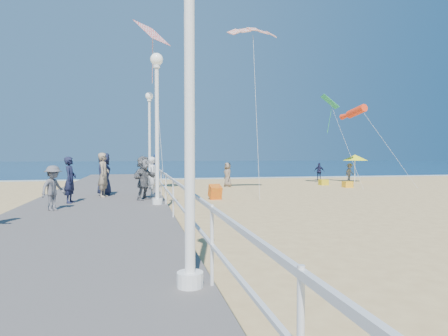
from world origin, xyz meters
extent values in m
plane|color=#D7B470|center=(0.00, 0.00, 0.00)|extent=(160.00, 160.00, 0.00)
cube|color=#0B2646|center=(0.00, 65.00, 0.01)|extent=(160.00, 90.00, 0.05)
cube|color=silver|center=(0.00, 20.50, 0.03)|extent=(160.00, 1.20, 0.04)
cube|color=#67615D|center=(-7.50, 0.00, 0.20)|extent=(5.00, 44.00, 0.40)
cube|color=white|center=(-5.05, 0.00, 1.45)|extent=(0.05, 42.00, 0.06)
cube|color=white|center=(-5.05, 0.00, 0.95)|extent=(0.05, 42.00, 0.04)
cylinder|color=white|center=(-5.35, -9.00, 0.50)|extent=(0.36, 0.36, 0.20)
cylinder|color=white|center=(-5.35, -9.00, 2.85)|extent=(0.14, 0.14, 4.70)
cylinder|color=white|center=(-5.35, 0.00, 0.50)|extent=(0.36, 0.36, 0.20)
cylinder|color=white|center=(-5.35, 0.00, 2.85)|extent=(0.14, 0.14, 4.70)
sphere|color=white|center=(-5.35, 0.00, 5.50)|extent=(0.44, 0.44, 0.44)
cylinder|color=white|center=(-5.35, 9.00, 0.50)|extent=(0.36, 0.36, 0.20)
cylinder|color=white|center=(-5.35, 9.00, 2.85)|extent=(0.14, 0.14, 4.70)
sphere|color=white|center=(-5.35, 9.00, 5.50)|extent=(0.44, 0.44, 0.44)
imported|color=silver|center=(-5.40, 2.99, 1.23)|extent=(0.42, 0.62, 1.66)
imported|color=#3164B8|center=(-5.25, 3.14, 1.72)|extent=(0.38, 0.47, 0.95)
imported|color=#161931|center=(-8.43, 1.05, 1.24)|extent=(0.48, 0.66, 1.69)
imported|color=#57575C|center=(-8.64, -0.88, 1.11)|extent=(0.95, 1.06, 1.42)
imported|color=#181C35|center=(-7.44, 3.59, 1.32)|extent=(0.66, 0.95, 1.84)
imported|color=slate|center=(-5.81, 1.53, 1.26)|extent=(1.31, 1.60, 1.72)
imported|color=gray|center=(-7.41, 2.90, 1.32)|extent=(0.56, 0.74, 1.84)
imported|color=#5E5E63|center=(10.55, 14.74, 0.72)|extent=(1.07, 0.87, 1.44)
imported|color=#1A1C3A|center=(8.78, 16.50, 0.73)|extent=(0.89, 0.81, 1.45)
imported|color=#7D6A56|center=(-0.16, 11.61, 0.81)|extent=(0.63, 0.86, 1.62)
cube|color=red|center=(-2.40, 4.51, 0.30)|extent=(0.61, 0.76, 0.74)
cylinder|color=white|center=(10.55, 13.95, 0.90)|extent=(0.05, 0.05, 1.80)
cone|color=#FCFF1A|center=(10.55, 13.95, 1.91)|extent=(1.90, 1.90, 0.45)
cube|color=#FFAB1A|center=(7.39, 9.46, 0.20)|extent=(0.55, 0.55, 0.40)
cube|color=gold|center=(6.73, 11.57, 0.20)|extent=(0.55, 0.55, 0.40)
cylinder|color=#FF3715|center=(9.26, 11.60, 5.23)|extent=(1.03, 2.83, 1.11)
cube|color=#26B25F|center=(6.89, 11.06, 5.78)|extent=(1.38, 1.59, 0.89)
cube|color=red|center=(-5.24, 6.77, 8.40)|extent=(1.94, 2.01, 1.09)
camera|label=1|loc=(-6.03, -14.27, 2.18)|focal=32.00mm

